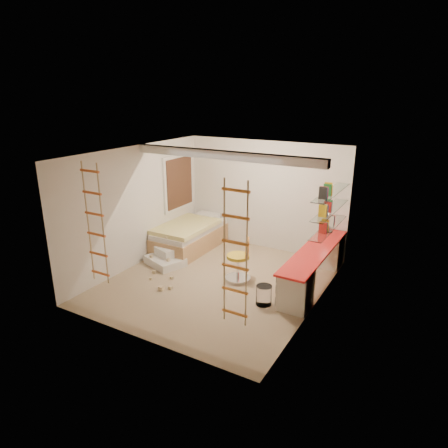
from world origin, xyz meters
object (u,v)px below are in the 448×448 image
Objects in this scene: desk at (314,266)px; swivel_chair at (239,265)px; bed at (190,236)px; play_platform at (166,258)px.

swivel_chair reaches higher than desk.
swivel_chair is (-1.38, -0.54, -0.08)m from desk.
bed is at bearing 173.51° from desk.
bed is at bearing 153.63° from swivel_chair.
bed is 2.03m from swivel_chair.
bed is (-3.20, 0.36, -0.07)m from desk.
desk reaches higher than bed.
bed is at bearing 92.63° from play_platform.
bed reaches higher than play_platform.
swivel_chair is (1.82, -0.90, -0.01)m from bed.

